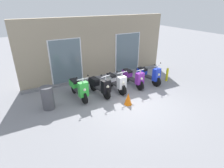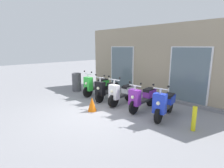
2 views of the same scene
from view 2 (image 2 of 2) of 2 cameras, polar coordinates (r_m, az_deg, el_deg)
ground_plane at (r=6.34m, az=-4.80°, el=-9.17°), size 40.00×40.00×0.00m
storefront_facade at (r=8.46m, az=12.94°, el=6.77°), size 8.10×0.50×3.23m
scooter_green at (r=8.43m, az=-5.16°, el=-0.36°), size 0.55×1.64×1.22m
scooter_black at (r=7.65m, az=-1.64°, el=-1.72°), size 0.61×1.52×1.19m
scooter_white at (r=7.10m, az=3.13°, el=-2.95°), size 0.60×1.56×1.21m
scooter_purple at (r=6.52m, az=9.95°, el=-4.25°), size 0.53×1.63×1.13m
scooter_blue at (r=5.99m, az=16.70°, el=-6.26°), size 0.64×1.57×1.20m
curb_bollard at (r=5.41m, az=25.10°, el=-10.17°), size 0.12×0.12×0.70m
traffic_cone at (r=6.41m, az=-6.51°, el=-6.50°), size 0.32×0.32×0.52m
trash_bin at (r=9.37m, az=-11.41°, el=0.61°), size 0.47×0.47×0.94m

